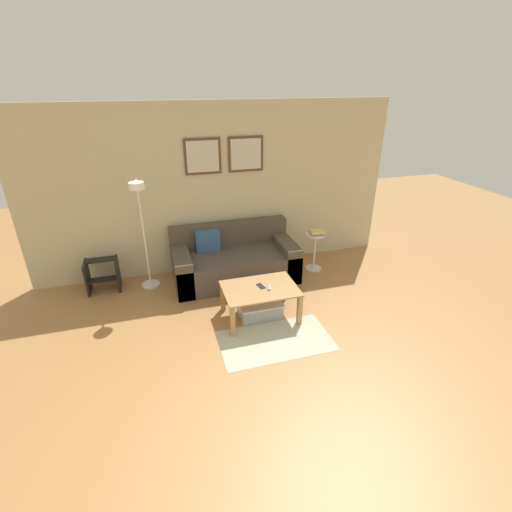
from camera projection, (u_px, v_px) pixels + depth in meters
The scene contains 12 objects.
ground_plane at pixel (309, 458), 3.05m from camera, with size 16.00×16.00×0.00m, color #A87542.
wall_back at pixel (216, 189), 5.64m from camera, with size 5.60×0.09×2.55m.
area_rug at pixel (275, 340), 4.40m from camera, with size 1.32×0.74×0.01m, color #B2B79E.
couch at pixel (234, 261), 5.69m from camera, with size 1.84×0.93×0.80m.
coffee_table at pixel (260, 293), 4.69m from camera, with size 0.93×0.65×0.43m.
storage_bin at pixel (260, 309), 4.83m from camera, with size 0.56×0.37×0.20m.
floor_lamp at pixel (142, 222), 4.99m from camera, with size 0.27×0.52×1.64m.
side_table at pixel (315, 249), 5.90m from camera, with size 0.31×0.31×0.61m.
book_stack at pixel (317, 232), 5.79m from camera, with size 0.23×0.19×0.07m.
remote_control at pixel (269, 287), 4.66m from camera, with size 0.04×0.15×0.02m, color #99999E.
cell_phone at pixel (261, 286), 4.69m from camera, with size 0.07×0.14×0.01m, color #1E2338.
step_stool at pixel (103, 274), 5.36m from camera, with size 0.45×0.35×0.47m.
Camera 1 is at (-0.99, -1.81, 2.82)m, focal length 26.00 mm.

